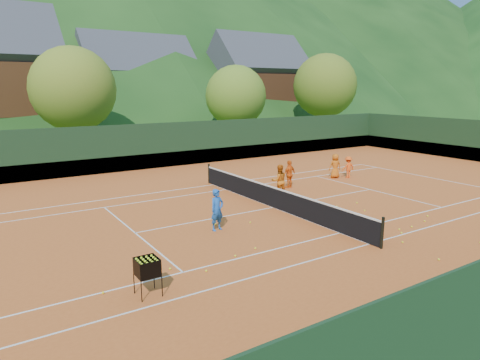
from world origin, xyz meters
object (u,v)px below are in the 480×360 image
ball_hopper (147,268)px  chalet_mid (137,90)px  student_c (335,166)px  chalet_right (257,88)px  student_a (279,181)px  student_b (289,174)px  student_d (348,167)px  tennis_net (273,197)px  coach (217,210)px

ball_hopper → chalet_mid: size_ratio=0.08×
student_c → chalet_right: chalet_right is taller
student_a → student_c: student_a is taller
chalet_right → chalet_mid: bearing=164.1°
student_c → ball_hopper: size_ratio=1.45×
student_b → ball_hopper: bearing=22.8°
student_c → student_d: (0.72, -0.36, -0.08)m
student_a → chalet_right: size_ratio=0.14×
student_c → chalet_right: size_ratio=0.12×
tennis_net → ball_hopper: 9.17m
student_a → coach: bearing=46.1°
coach → student_b: coach is taller
student_c → chalet_mid: chalet_mid is taller
student_c → student_b: bearing=25.1°
student_c → ball_hopper: (-14.76, -8.07, 0.02)m
student_a → student_d: size_ratio=1.26×
tennis_net → chalet_mid: (6.00, 34.00, 4.47)m
tennis_net → student_a: bearing=44.7°
student_b → ball_hopper: 13.20m
student_b → chalet_right: chalet_right is taller
tennis_net → chalet_right: size_ratio=1.01×
student_b → chalet_mid: size_ratio=0.12×
student_b → chalet_mid: chalet_mid is taller
ball_hopper → student_b: bearing=34.8°
chalet_mid → chalet_right: 14.56m
student_a → chalet_right: 34.41m
student_a → student_d: (6.33, 1.44, -0.17)m
student_a → student_c: bearing=-144.5°
coach → chalet_mid: size_ratio=0.13×
chalet_mid → student_a: bearing=-98.0°
student_a → chalet_mid: size_ratio=0.13×
tennis_net → ball_hopper: bearing=-147.8°
student_d → coach: bearing=26.3°
student_b → tennis_net: size_ratio=0.12×
coach → chalet_right: (23.67, 31.35, 4.44)m
student_d → chalet_right: (12.27, 27.17, 4.60)m
student_b → student_c: (3.92, 0.53, -0.02)m
student_c → chalet_right: (12.99, 26.82, 4.51)m
ball_hopper → tennis_net: bearing=32.2°
ball_hopper → chalet_right: chalet_right is taller
student_b → tennis_net: student_b is taller
coach → student_c: (10.67, 4.53, -0.07)m
coach → ball_hopper: (-4.09, -3.53, -0.05)m
student_a → student_b: 2.11m
coach → student_a: student_a is taller
student_b → student_d: student_b is taller
student_a → student_b: student_a is taller
student_b → student_d: (4.64, 0.17, -0.11)m
coach → student_a: size_ratio=0.98×
coach → student_c: coach is taller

